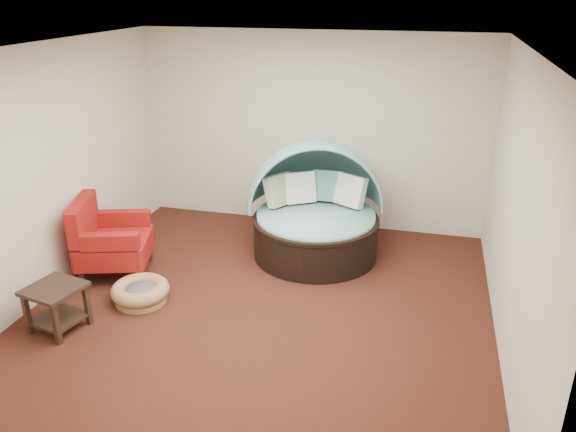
% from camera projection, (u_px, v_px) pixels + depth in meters
% --- Properties ---
extents(floor, '(5.00, 5.00, 0.00)m').
position_uv_depth(floor, '(263.00, 305.00, 6.34)').
color(floor, '#472014').
rests_on(floor, ground).
extents(wall_back, '(5.00, 0.00, 5.00)m').
position_uv_depth(wall_back, '(311.00, 132.00, 8.05)').
color(wall_back, beige).
rests_on(wall_back, floor).
extents(wall_front, '(5.00, 0.00, 5.00)m').
position_uv_depth(wall_front, '(147.00, 318.00, 3.57)').
color(wall_front, beige).
rests_on(wall_front, floor).
extents(wall_left, '(0.00, 5.00, 5.00)m').
position_uv_depth(wall_left, '(51.00, 171.00, 6.38)').
color(wall_left, beige).
rests_on(wall_left, floor).
extents(wall_right, '(0.00, 5.00, 5.00)m').
position_uv_depth(wall_right, '(517.00, 211.00, 5.24)').
color(wall_right, beige).
rests_on(wall_right, floor).
extents(ceiling, '(5.00, 5.00, 0.00)m').
position_uv_depth(ceiling, '(258.00, 49.00, 5.27)').
color(ceiling, white).
rests_on(ceiling, wall_back).
extents(canopy_daybed, '(2.09, 2.05, 1.51)m').
position_uv_depth(canopy_daybed, '(315.00, 203.00, 7.35)').
color(canopy_daybed, black).
rests_on(canopy_daybed, floor).
extents(pet_basket, '(0.69, 0.69, 0.23)m').
position_uv_depth(pet_basket, '(141.00, 292.00, 6.39)').
color(pet_basket, olive).
rests_on(pet_basket, floor).
extents(red_armchair, '(1.05, 1.05, 0.99)m').
position_uv_depth(red_armchair, '(109.00, 240.00, 6.89)').
color(red_armchair, black).
rests_on(red_armchair, floor).
extents(side_table, '(0.62, 0.62, 0.50)m').
position_uv_depth(side_table, '(56.00, 302.00, 5.80)').
color(side_table, black).
rests_on(side_table, floor).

